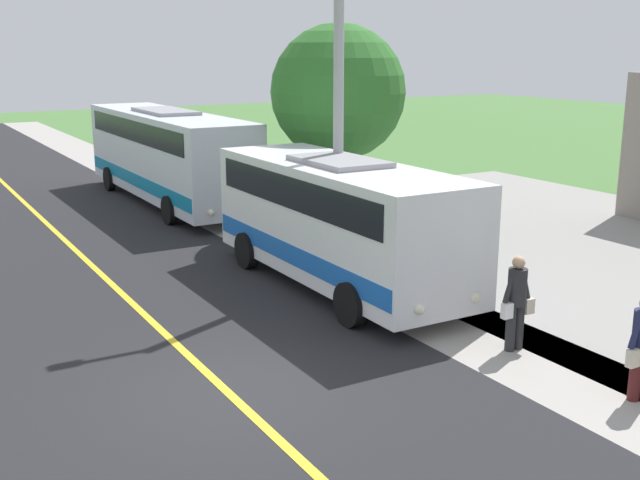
# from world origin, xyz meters

# --- Properties ---
(ground_plane) EXTENTS (120.00, 120.00, 0.00)m
(ground_plane) POSITION_xyz_m (0.00, 0.00, 0.00)
(ground_plane) COLOR #477238
(road_surface) EXTENTS (8.00, 100.00, 0.01)m
(road_surface) POSITION_xyz_m (0.00, 0.00, 0.00)
(road_surface) COLOR black
(road_surface) RESTS_ON ground
(sidewalk) EXTENTS (2.40, 100.00, 0.01)m
(sidewalk) POSITION_xyz_m (-5.20, 0.00, 0.00)
(sidewalk) COLOR #9E9991
(sidewalk) RESTS_ON ground
(road_centre_line) EXTENTS (0.16, 100.00, 0.00)m
(road_centre_line) POSITION_xyz_m (0.00, 0.00, 0.01)
(road_centre_line) COLOR gold
(road_centre_line) RESTS_ON ground
(shuttle_bus_front) EXTENTS (2.67, 7.90, 2.95)m
(shuttle_bus_front) POSITION_xyz_m (-4.51, -3.91, 1.62)
(shuttle_bus_front) COLOR white
(shuttle_bus_front) RESTS_ON ground
(transit_bus_rear) EXTENTS (2.63, 11.13, 3.27)m
(transit_bus_rear) POSITION_xyz_m (-4.49, -15.40, 1.79)
(transit_bus_rear) COLOR silver
(transit_bus_rear) RESTS_ON ground
(pedestrian_waiting) EXTENTS (0.72, 0.34, 1.76)m
(pedestrian_waiting) POSITION_xyz_m (-5.22, 1.02, 0.95)
(pedestrian_waiting) COLOR #262628
(pedestrian_waiting) RESTS_ON ground
(street_light_pole) EXTENTS (1.97, 0.24, 8.40)m
(street_light_pole) POSITION_xyz_m (-4.88, -4.76, 4.61)
(street_light_pole) COLOR #9E9EA3
(street_light_pole) RESTS_ON ground
(tree_curbside) EXTENTS (3.92, 3.92, 6.05)m
(tree_curbside) POSITION_xyz_m (-7.40, -8.71, 4.07)
(tree_curbside) COLOR brown
(tree_curbside) RESTS_ON ground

